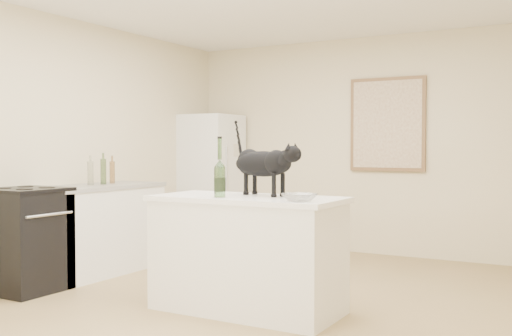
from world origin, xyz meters
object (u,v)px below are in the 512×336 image
object	(u,v)px
black_cat	(263,167)
glass_bowl	(299,197)
stove	(26,241)
fridge	(211,180)
wine_bottle	(220,170)

from	to	relation	value
black_cat	glass_bowl	world-z (taller)	black_cat
stove	fridge	world-z (taller)	fridge
stove	wine_bottle	xyz separation A→B (m)	(1.91, 0.23, 0.65)
stove	wine_bottle	world-z (taller)	wine_bottle
stove	glass_bowl	bearing A→B (deg)	4.60
stove	wine_bottle	distance (m)	2.03
stove	glass_bowl	distance (m)	2.64
fridge	wine_bottle	xyz separation A→B (m)	(1.91, -2.72, 0.25)
wine_bottle	black_cat	bearing A→B (deg)	54.45
stove	black_cat	world-z (taller)	black_cat
black_cat	glass_bowl	xyz separation A→B (m)	(0.47, -0.32, -0.20)
stove	wine_bottle	bearing A→B (deg)	6.78
wine_bottle	glass_bowl	xyz separation A→B (m)	(0.68, -0.02, -0.18)
black_cat	wine_bottle	size ratio (longest dim) A/B	1.57
fridge	stove	bearing A→B (deg)	-90.00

